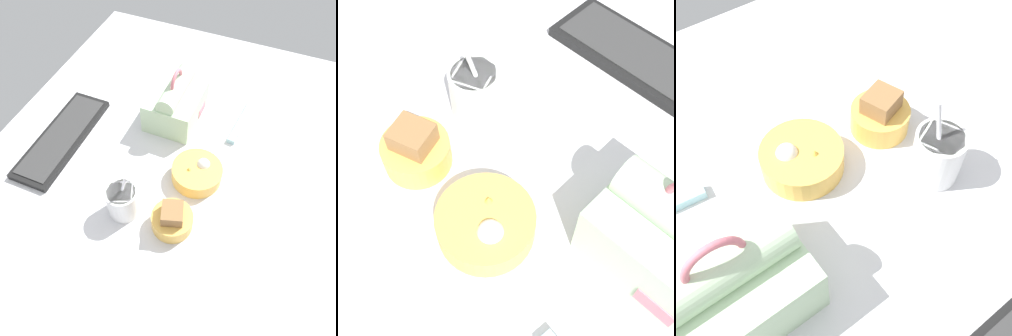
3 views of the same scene
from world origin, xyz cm
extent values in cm
cube|color=silver|center=(0.00, 0.00, 1.00)|extent=(140.00, 110.00, 2.00)
cube|color=#B7D6AD|center=(21.26, 6.93, 7.02)|extent=(19.76, 14.96, 10.04)
cylinder|color=#B7D6AD|center=(21.26, 6.93, 13.56)|extent=(18.77, 5.52, 5.52)
cube|color=#DB707F|center=(24.71, -0.65, 4.76)|extent=(5.53, 0.30, 3.01)
torus|color=#DB707F|center=(21.26, 6.93, 16.04)|extent=(7.91, 1.00, 7.91)
cylinder|color=white|center=(-15.48, 6.77, 6.62)|extent=(8.18, 8.18, 9.23)
cylinder|color=olive|center=(-15.48, 6.77, 10.93)|extent=(7.20, 7.20, 0.60)
cylinder|color=silver|center=(-14.87, 6.36, 12.23)|extent=(0.70, 3.25, 10.47)
cylinder|color=#EAB24C|center=(-14.70, -6.43, 4.33)|extent=(10.52, 10.52, 4.66)
cube|color=olive|center=(-14.70, -6.43, 6.89)|extent=(7.13, 6.79, 6.52)
cylinder|color=#EAB24C|center=(1.34, -7.26, 4.26)|extent=(13.95, 13.95, 4.52)
ellipsoid|color=white|center=(3.43, -8.31, 5.81)|extent=(3.79, 3.79, 4.46)
cone|color=#EFBC47|center=(-0.40, -5.31, 5.50)|extent=(6.30, 6.30, 3.84)
sphere|color=#4C5623|center=(1.79, -11.50, 4.42)|extent=(1.67, 1.67, 1.67)
sphere|color=#4C5623|center=(2.37, -10.69, 4.42)|extent=(1.67, 1.67, 1.67)
camera|label=1|loc=(-48.89, -19.49, 78.93)|focal=35.00mm
camera|label=2|loc=(23.09, -25.20, 63.37)|focal=50.00mm
camera|label=3|loc=(21.06, 30.56, 60.02)|focal=45.00mm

